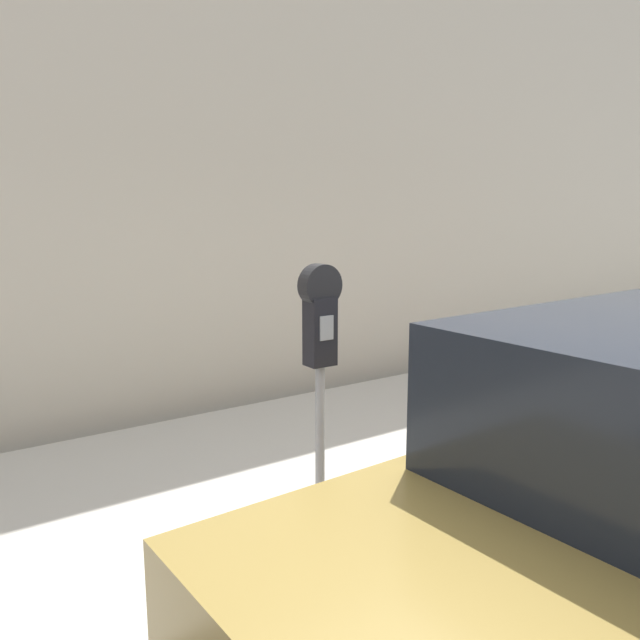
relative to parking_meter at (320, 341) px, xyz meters
name	(u,v)px	position (x,y,z in m)	size (l,w,h in m)	color
ground_plane	(560,633)	(0.56, -1.19, -1.27)	(60.00, 60.00, 0.00)	slate
sidewalk	(306,465)	(0.56, 1.01, -1.21)	(24.00, 2.80, 0.12)	#BCB7AD
building_facade	(196,128)	(0.56, 2.85, 1.44)	(24.00, 0.30, 5.42)	beige
parking_meter	(320,341)	(0.00, 0.00, 0.00)	(0.23, 0.12, 1.57)	gray
fire_hydrant	(559,390)	(2.43, 0.16, -0.72)	(0.28, 0.28, 0.86)	red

